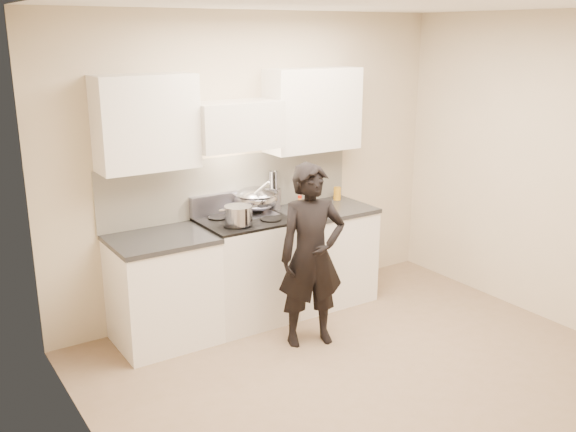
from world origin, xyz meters
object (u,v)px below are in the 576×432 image
(counter_right, at_px, (321,254))
(wok, at_px, (256,198))
(person, at_px, (312,256))
(stove, at_px, (245,270))
(utensil_crock, at_px, (274,197))

(counter_right, bearing_deg, wok, 167.10)
(wok, xyz_separation_m, person, (0.04, -0.82, -0.31))
(wok, bearing_deg, person, -87.08)
(counter_right, height_order, wok, wok)
(stove, height_order, utensil_crock, utensil_crock)
(stove, distance_m, utensil_crock, 0.75)
(utensil_crock, relative_size, person, 0.23)
(counter_right, relative_size, wok, 1.78)
(wok, relative_size, person, 0.34)
(stove, bearing_deg, counter_right, 0.00)
(person, bearing_deg, utensil_crock, 94.06)
(stove, xyz_separation_m, utensil_crock, (0.45, 0.24, 0.55))
(person, bearing_deg, stove, 126.32)
(counter_right, xyz_separation_m, wok, (-0.63, 0.14, 0.61))
(stove, distance_m, counter_right, 0.83)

